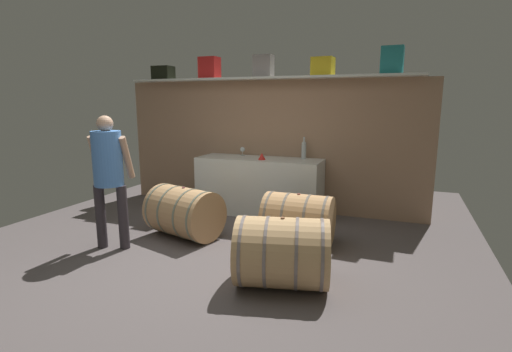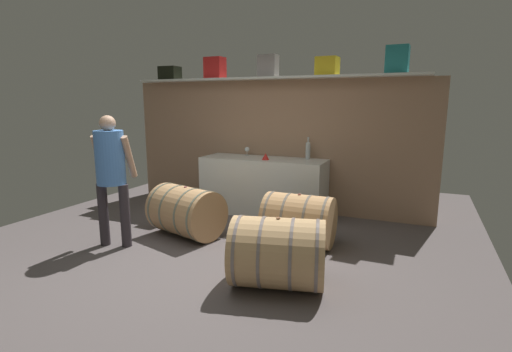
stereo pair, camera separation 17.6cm
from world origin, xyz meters
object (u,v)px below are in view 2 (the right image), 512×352
at_px(toolcase_yellow, 327,66).
at_px(wine_barrel_near, 278,253).
at_px(toolcase_black, 170,73).
at_px(wine_barrel_flank, 186,211).
at_px(wine_bottle_clear, 308,150).
at_px(winemaker_pouring, 111,167).
at_px(toolcase_red, 215,68).
at_px(work_cabinet, 263,186).
at_px(red_funnel, 266,156).
at_px(wine_glass, 247,150).
at_px(toolcase_teal, 397,60).
at_px(wine_barrel_far, 299,220).
at_px(toolcase_grey, 268,66).

distance_m(toolcase_yellow, wine_barrel_near, 3.00).
bearing_deg(toolcase_black, wine_barrel_flank, -52.88).
xyz_separation_m(toolcase_yellow, wine_barrel_near, (0.16, -2.37, -1.84)).
distance_m(wine_bottle_clear, winemaker_pouring, 2.74).
relative_size(toolcase_black, toolcase_red, 0.94).
bearing_deg(work_cabinet, red_funnel, -55.06).
distance_m(toolcase_black, winemaker_pouring, 2.56).
bearing_deg(wine_glass, wine_barrel_flank, -96.20).
distance_m(red_funnel, wine_barrel_near, 2.31).
bearing_deg(toolcase_teal, winemaker_pouring, -140.38).
xyz_separation_m(work_cabinet, red_funnel, (0.09, -0.12, 0.47)).
bearing_deg(wine_glass, toolcase_red, 177.21).
relative_size(wine_bottle_clear, wine_glass, 2.39).
bearing_deg(wine_glass, toolcase_black, 178.89).
distance_m(toolcase_black, wine_bottle_clear, 2.67).
height_order(toolcase_red, work_cabinet, toolcase_red).
relative_size(toolcase_black, wine_barrel_flank, 0.30).
relative_size(toolcase_yellow, winemaker_pouring, 0.19).
xyz_separation_m(toolcase_yellow, wine_barrel_flank, (-1.39, -1.52, -1.85)).
xyz_separation_m(toolcase_teal, red_funnel, (-1.70, -0.34, -1.32)).
relative_size(wine_barrel_far, winemaker_pouring, 0.52).
bearing_deg(wine_barrel_near, toolcase_yellow, 80.26).
xyz_separation_m(toolcase_black, toolcase_yellow, (2.64, 0.00, 0.02)).
relative_size(wine_glass, red_funnel, 1.23).
height_order(toolcase_grey, toolcase_teal, toolcase_teal).
bearing_deg(toolcase_grey, red_funnel, -71.94).
distance_m(red_funnel, winemaker_pouring, 2.16).
height_order(toolcase_red, red_funnel, toolcase_red).
relative_size(toolcase_black, toolcase_grey, 0.96).
distance_m(toolcase_grey, wine_bottle_clear, 1.37).
bearing_deg(toolcase_yellow, wine_bottle_clear, -169.98).
relative_size(toolcase_black, toolcase_teal, 0.87).
bearing_deg(wine_bottle_clear, wine_barrel_near, -80.33).
bearing_deg(toolcase_grey, winemaker_pouring, -115.30).
bearing_deg(toolcase_black, wine_barrel_far, -28.06).
xyz_separation_m(toolcase_black, red_funnel, (1.86, -0.34, -1.25)).
distance_m(toolcase_grey, wine_glass, 1.30).
bearing_deg(toolcase_red, winemaker_pouring, -92.31).
distance_m(work_cabinet, wine_barrel_far, 1.39).
bearing_deg(toolcase_yellow, wine_glass, -174.67).
bearing_deg(wine_barrel_far, wine_glass, 134.99).
bearing_deg(toolcase_yellow, work_cabinet, -161.95).
xyz_separation_m(wine_bottle_clear, wine_glass, (-0.98, -0.00, -0.05)).
height_order(toolcase_black, wine_glass, toolcase_black).
xyz_separation_m(toolcase_black, wine_glass, (1.42, -0.03, -1.21)).
distance_m(toolcase_yellow, red_funnel, 1.53).
bearing_deg(toolcase_grey, wine_barrel_flank, -106.92).
distance_m(toolcase_black, wine_glass, 1.86).
distance_m(wine_glass, wine_barrel_flank, 1.63).
bearing_deg(red_funnel, wine_barrel_near, -65.01).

